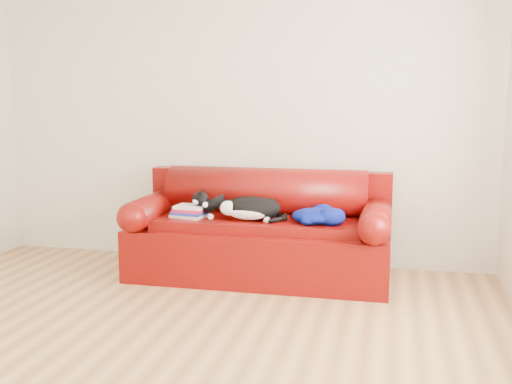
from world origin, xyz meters
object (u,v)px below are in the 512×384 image
blanket (317,215)px  cat (250,209)px  sofa_base (260,249)px  book_stack (190,211)px

blanket → cat: bearing=-178.0°
sofa_base → blanket: bearing=-12.9°
blanket → sofa_base: bearing=167.1°
cat → blanket: (0.54, 0.02, -0.03)m
book_stack → cat: size_ratio=0.45×
book_stack → cat: 0.51m
book_stack → cat: (0.51, -0.01, 0.04)m
cat → blanket: bearing=-8.3°
book_stack → blanket: bearing=0.6°
sofa_base → cat: 0.38m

